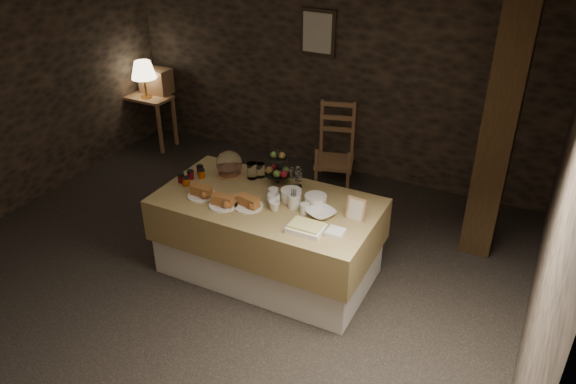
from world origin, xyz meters
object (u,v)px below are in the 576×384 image
at_px(wine_rack, 156,81).
at_px(chair, 337,146).
at_px(console_table, 147,105).
at_px(buffet_table, 268,231).
at_px(fruit_stand, 278,170).
at_px(timber_column, 499,132).
at_px(table_lamp, 143,70).

xyz_separation_m(wine_rack, chair, (2.70, 0.07, -0.47)).
bearing_deg(console_table, chair, 5.23).
bearing_deg(buffet_table, fruit_stand, 100.73).
bearing_deg(timber_column, console_table, 173.55).
relative_size(table_lamp, timber_column, 0.19).
height_order(buffet_table, wine_rack, wine_rack).
bearing_deg(wine_rack, fruit_stand, -31.24).
bearing_deg(chair, console_table, 169.92).
xyz_separation_m(buffet_table, timber_column, (1.74, 1.33, 0.84)).
bearing_deg(chair, wine_rack, 166.21).
bearing_deg(table_lamp, console_table, 135.00).
relative_size(console_table, table_lamp, 1.45).
relative_size(buffet_table, table_lamp, 4.02).
relative_size(table_lamp, chair, 0.66).
xyz_separation_m(wine_rack, timber_column, (4.61, -0.71, 0.40)).
relative_size(chair, timber_column, 0.30).
xyz_separation_m(table_lamp, fruit_stand, (2.81, -1.47, -0.17)).
height_order(chair, fruit_stand, fruit_stand).
xyz_separation_m(timber_column, fruit_stand, (-1.80, -1.00, -0.36)).
relative_size(console_table, chair, 0.95).
bearing_deg(buffet_table, wine_rack, 144.60).
distance_m(buffet_table, chair, 2.12).
bearing_deg(fruit_stand, wine_rack, 148.76).
relative_size(wine_rack, timber_column, 0.16).
bearing_deg(console_table, table_lamp, -45.00).
bearing_deg(console_table, buffet_table, -32.49).
relative_size(table_lamp, wine_rack, 1.20).
distance_m(chair, timber_column, 2.23).
height_order(buffet_table, chair, chair).
bearing_deg(timber_column, chair, 157.78).
bearing_deg(table_lamp, wine_rack, 90.00).
bearing_deg(fruit_stand, chair, 93.44).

